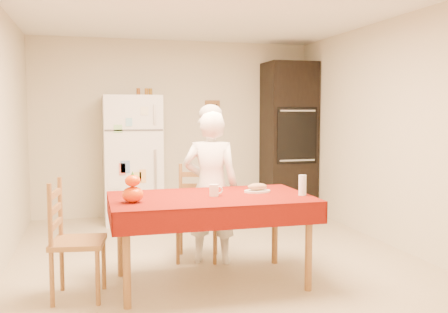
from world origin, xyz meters
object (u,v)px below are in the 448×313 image
object	(u,v)px
refrigerator	(132,159)
dining_table	(210,204)
seated_woman	(211,187)
coffee_mug	(214,190)
wine_glass	(302,185)
bread_plate	(257,191)
chair_far	(198,208)
pumpkin_lower	(133,194)
oven_cabinet	(289,138)
chair_left	(70,235)

from	to	relation	value
refrigerator	dining_table	bearing A→B (deg)	-80.70
seated_woman	coffee_mug	bearing A→B (deg)	98.60
dining_table	wine_glass	xyz separation A→B (m)	(0.78, -0.16, 0.16)
coffee_mug	wine_glass	bearing A→B (deg)	-11.72
seated_woman	bread_plate	distance (m)	0.58
chair_far	pumpkin_lower	bearing A→B (deg)	-112.87
chair_far	oven_cabinet	bearing A→B (deg)	62.79
coffee_mug	chair_far	bearing A→B (deg)	88.38
seated_woman	coffee_mug	xyz separation A→B (m)	(-0.11, -0.59, 0.06)
wine_glass	oven_cabinet	bearing A→B (deg)	69.81
oven_cabinet	pumpkin_lower	world-z (taller)	oven_cabinet
refrigerator	chair_left	xyz separation A→B (m)	(-0.72, -2.73, -0.34)
refrigerator	coffee_mug	bearing A→B (deg)	-80.10
oven_cabinet	dining_table	world-z (taller)	oven_cabinet
dining_table	chair_left	size ratio (longest dim) A/B	1.79
chair_far	pumpkin_lower	size ratio (longest dim) A/B	5.56
coffee_mug	pumpkin_lower	world-z (taller)	pumpkin_lower
refrigerator	chair_left	distance (m)	2.85
chair_left	coffee_mug	xyz separation A→B (m)	(1.19, 0.05, 0.30)
wine_glass	dining_table	bearing A→B (deg)	168.24
chair_left	seated_woman	size ratio (longest dim) A/B	0.64
refrigerator	oven_cabinet	distance (m)	2.29
refrigerator	pumpkin_lower	world-z (taller)	refrigerator
oven_cabinet	chair_left	size ratio (longest dim) A/B	2.32
refrigerator	chair_far	distance (m)	1.99
pumpkin_lower	bread_plate	world-z (taller)	pumpkin_lower
oven_cabinet	chair_left	world-z (taller)	oven_cabinet
chair_far	wine_glass	world-z (taller)	chair_far
coffee_mug	seated_woman	bearing A→B (deg)	79.00
coffee_mug	bread_plate	bearing A→B (deg)	13.20
pumpkin_lower	wine_glass	world-z (taller)	wine_glass
dining_table	bread_plate	world-z (taller)	bread_plate
oven_cabinet	pumpkin_lower	distance (m)	3.81
chair_far	seated_woman	bearing A→B (deg)	-49.22
oven_cabinet	chair_far	world-z (taller)	oven_cabinet
refrigerator	wine_glass	distance (m)	3.09
dining_table	chair_far	xyz separation A→B (m)	(0.05, 0.78, -0.18)
refrigerator	bread_plate	world-z (taller)	refrigerator
dining_table	chair_far	distance (m)	0.80
bread_plate	seated_woman	bearing A→B (deg)	122.37
pumpkin_lower	bread_plate	xyz separation A→B (m)	(1.12, 0.23, -0.05)
chair_far	pumpkin_lower	world-z (taller)	chair_far
seated_woman	wine_glass	world-z (taller)	seated_woman
seated_woman	wine_glass	bearing A→B (deg)	149.98
pumpkin_lower	refrigerator	bearing A→B (deg)	85.39
seated_woman	bread_plate	xyz separation A→B (m)	(0.31, -0.49, 0.02)
refrigerator	chair_left	bearing A→B (deg)	-104.70
chair_left	seated_woman	distance (m)	1.47
chair_left	bread_plate	bearing A→B (deg)	-76.13
oven_cabinet	wine_glass	size ratio (longest dim) A/B	12.50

